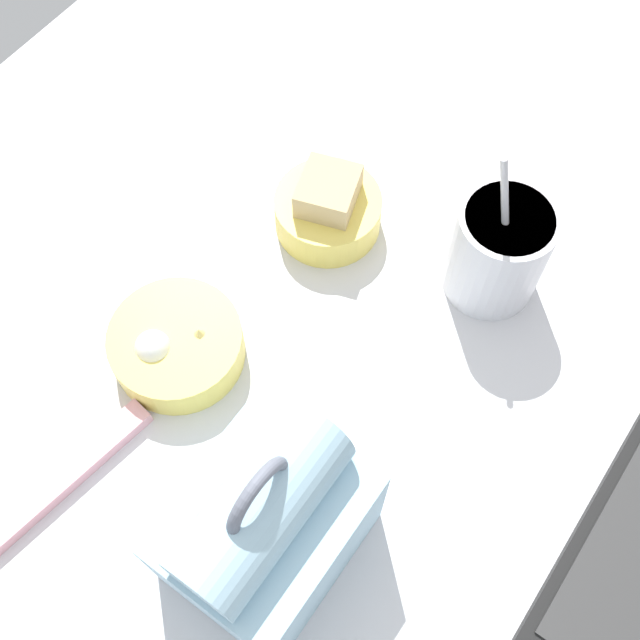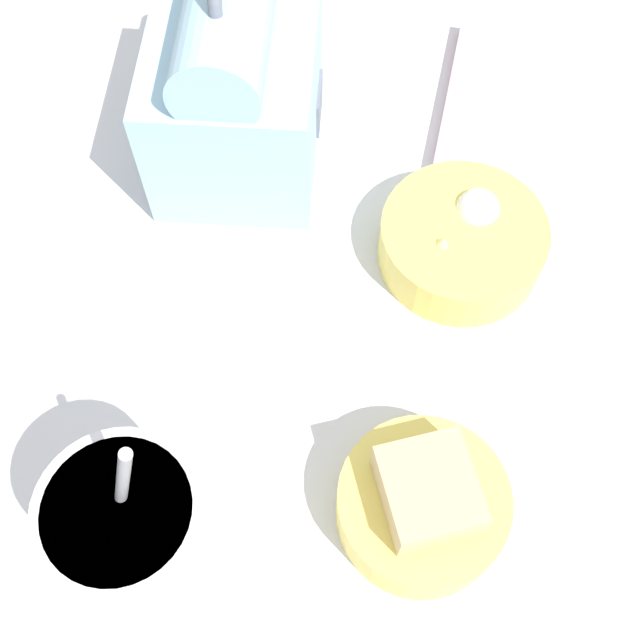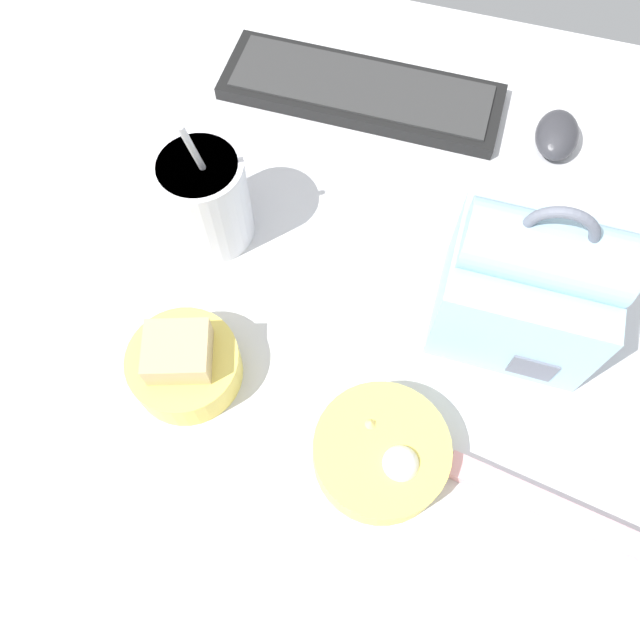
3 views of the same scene
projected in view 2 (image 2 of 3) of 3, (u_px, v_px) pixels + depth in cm
name	position (u px, v px, depth cm)	size (l,w,h in cm)	color
desk_surface	(306.00, 368.00, 62.10)	(140.00, 110.00, 2.00)	silver
lunch_bag	(234.00, 86.00, 63.77)	(16.02, 13.30, 20.45)	#9EC6DB
soup_cup	(137.00, 533.00, 49.09)	(9.64, 9.64, 19.71)	silver
bento_bowl_sandwich	(423.00, 504.00, 53.23)	(11.45, 11.45, 7.68)	#EFD65B
bento_bowl_snacks	(461.00, 241.00, 63.65)	(13.17, 13.17, 5.67)	#EFD65B
chopstick_case	(459.00, 101.00, 72.42)	(19.12, 5.26, 1.60)	pink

